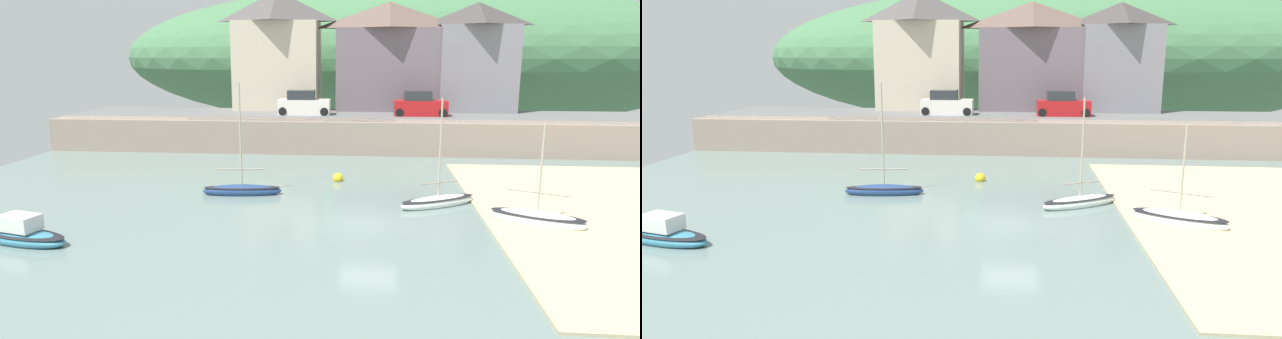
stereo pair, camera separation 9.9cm
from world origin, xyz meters
TOP-DOWN VIEW (x-y plane):
  - ground at (1.40, -9.56)m, footprint 48.00×41.00m
  - quay_seawall at (0.00, 17.50)m, footprint 48.00×9.40m
  - hillside_backdrop at (5.84, 55.20)m, footprint 80.00×44.00m
  - waterfront_building_left at (-8.18, 25.20)m, footprint 7.46×5.16m
  - waterfront_building_centre at (1.40, 25.20)m, footprint 9.06×4.68m
  - waterfront_building_right at (8.72, 25.20)m, footprint 6.56×5.20m
  - sailboat_blue_trim at (-13.56, -3.50)m, footprint 4.45×2.34m
  - dinghy_open_wooden at (-6.64, 4.46)m, footprint 4.18×1.34m
  - sailboat_tall_mast at (3.29, 3.17)m, footprint 4.07×2.85m
  - fishing_boat_green at (7.18, 0.61)m, footprint 4.17×2.90m
  - parked_car_near_slipway at (-5.37, 20.70)m, footprint 4.10×1.82m
  - parked_car_by_wall at (3.80, 20.70)m, footprint 4.14×1.82m
  - mooring_buoy at (-1.85, 7.97)m, footprint 0.60×0.60m

SIDE VIEW (x-z plane):
  - ground at x=1.40m, z-range -0.14..0.47m
  - mooring_buoy at x=-1.85m, z-range -0.12..0.48m
  - sailboat_tall_mast at x=3.29m, z-range -2.44..2.93m
  - dinghy_open_wooden at x=-6.64m, z-range -2.71..3.23m
  - fishing_boat_green at x=7.18m, z-range -2.01..2.55m
  - sailboat_blue_trim at x=-13.56m, z-range -0.32..0.92m
  - quay_seawall at x=0.00m, z-range 0.16..2.56m
  - parked_car_near_slipway at x=-5.37m, z-range 2.23..4.18m
  - parked_car_by_wall at x=3.80m, z-range 2.23..4.18m
  - hillside_backdrop at x=5.84m, z-range -2.85..16.13m
  - waterfront_building_right at x=8.72m, z-range 2.48..11.43m
  - waterfront_building_centre at x=1.40m, z-range 2.48..11.55m
  - waterfront_building_left at x=-8.18m, z-range 2.50..12.53m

